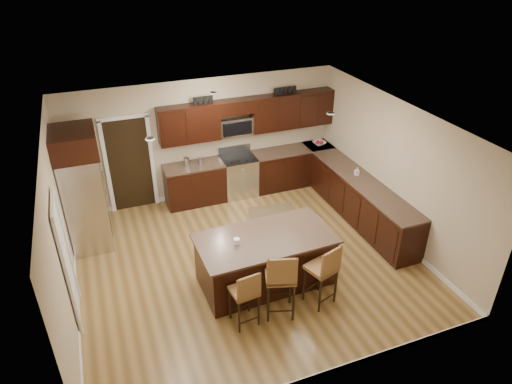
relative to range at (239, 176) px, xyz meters
name	(u,v)px	position (x,y,z in m)	size (l,w,h in m)	color
floor	(248,261)	(-0.68, -2.45, -0.47)	(6.00, 6.00, 0.00)	olive
ceiling	(246,124)	(-0.68, -2.45, 2.23)	(6.00, 6.00, 0.00)	silver
wall_back	(204,139)	(-0.68, 0.30, 0.88)	(6.00, 6.00, 0.00)	tan
wall_left	(60,235)	(-3.68, -2.45, 0.88)	(5.50, 5.50, 0.00)	tan
wall_right	(394,170)	(2.32, -2.45, 0.88)	(5.50, 5.50, 0.00)	tan
base_cabinets	(306,186)	(1.22, -1.01, -0.01)	(4.02, 3.96, 0.92)	black
upper_cabinets	(251,115)	(0.36, 0.13, 1.37)	(4.00, 0.33, 0.80)	black
range	(239,176)	(0.00, 0.00, 0.00)	(0.76, 0.64, 1.11)	silver
microwave	(235,126)	(0.00, 0.15, 1.15)	(0.76, 0.31, 0.40)	silver
doorway	(130,165)	(-2.33, 0.28, 0.56)	(0.85, 0.03, 2.06)	black
pantry_door	(66,264)	(-3.66, -2.75, 0.55)	(0.03, 0.80, 2.04)	white
letter_decor	(245,95)	(0.22, 0.13, 1.82)	(2.20, 0.03, 0.15)	black
island	(265,261)	(-0.59, -3.06, -0.04)	(2.31, 1.25, 0.92)	black
stool_left	(246,292)	(-1.24, -3.90, 0.17)	(0.42, 0.42, 1.03)	olive
stool_mid	(281,278)	(-0.68, -3.91, 0.29)	(0.57, 0.57, 1.21)	olive
stool_right	(324,269)	(0.07, -3.91, 0.23)	(0.53, 0.53, 1.13)	olive
refrigerator	(83,189)	(-3.30, -0.80, 0.73)	(0.79, 1.01, 2.35)	silver
floor_mat	(273,213)	(0.39, -1.09, -0.47)	(1.01, 0.67, 0.01)	brown
fruit_bowl	(319,143)	(2.04, 0.00, 0.48)	(0.30, 0.30, 0.07)	silver
soap_bottle	(357,171)	(2.02, -1.68, 0.54)	(0.08, 0.08, 0.18)	#B2B2B2
canister_tall	(187,162)	(-1.17, 0.00, 0.55)	(0.12, 0.12, 0.21)	silver
canister_short	(201,161)	(-0.86, 0.00, 0.52)	(0.11, 0.11, 0.14)	silver
island_jar	(237,241)	(-1.09, -3.06, 0.50)	(0.10, 0.10, 0.10)	white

